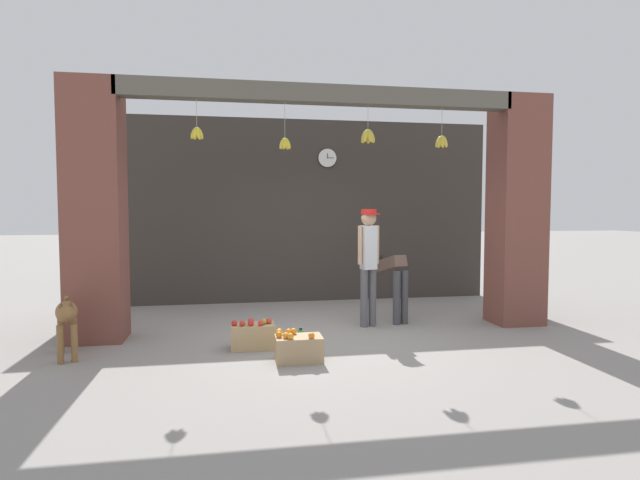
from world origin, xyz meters
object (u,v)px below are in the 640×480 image
at_px(worker_stooping, 392,276).
at_px(fruit_crate_apples, 253,336).
at_px(shopkeeper, 369,257).
at_px(wall_clock, 327,158).
at_px(fruit_crate_oranges, 298,348).
at_px(dog, 67,317).
at_px(water_bottle, 301,340).

xyz_separation_m(worker_stooping, fruit_crate_apples, (-2.15, -1.15, -0.54)).
relative_size(shopkeeper, worker_stooping, 1.63).
xyz_separation_m(shopkeeper, fruit_crate_apples, (-1.70, -0.88, -0.86)).
height_order(shopkeeper, wall_clock, wall_clock).
relative_size(shopkeeper, fruit_crate_apples, 3.22).
relative_size(worker_stooping, fruit_crate_oranges, 2.00).
bearing_deg(worker_stooping, fruit_crate_apples, -168.23).
height_order(dog, wall_clock, wall_clock).
relative_size(dog, fruit_crate_apples, 1.57).
relative_size(worker_stooping, fruit_crate_apples, 1.97).
bearing_deg(fruit_crate_oranges, fruit_crate_apples, 128.27).
relative_size(fruit_crate_apples, wall_clock, 1.49).
height_order(shopkeeper, worker_stooping, shopkeeper).
bearing_deg(water_bottle, dog, 175.90).
distance_m(fruit_crate_apples, wall_clock, 4.21).
distance_m(fruit_crate_oranges, fruit_crate_apples, 0.78).
distance_m(shopkeeper, worker_stooping, 0.62).
distance_m(worker_stooping, water_bottle, 2.20).
height_order(shopkeeper, fruit_crate_oranges, shopkeeper).
bearing_deg(dog, shopkeeper, 87.04).
xyz_separation_m(shopkeeper, wall_clock, (-0.21, 2.15, 1.64)).
height_order(fruit_crate_oranges, fruit_crate_apples, fruit_crate_apples).
relative_size(fruit_crate_oranges, fruit_crate_apples, 0.99).
relative_size(fruit_crate_oranges, wall_clock, 1.47).
bearing_deg(dog, fruit_crate_oranges, 61.15).
xyz_separation_m(dog, water_bottle, (2.67, -0.19, -0.35)).
relative_size(shopkeeper, fruit_crate_oranges, 3.26).
bearing_deg(wall_clock, fruit_crate_oranges, -105.56).
xyz_separation_m(worker_stooping, wall_clock, (-0.66, 1.88, 1.97)).
bearing_deg(water_bottle, fruit_crate_apples, 155.87).
bearing_deg(wall_clock, water_bottle, -105.92).
xyz_separation_m(worker_stooping, water_bottle, (-1.59, -1.41, -0.56)).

